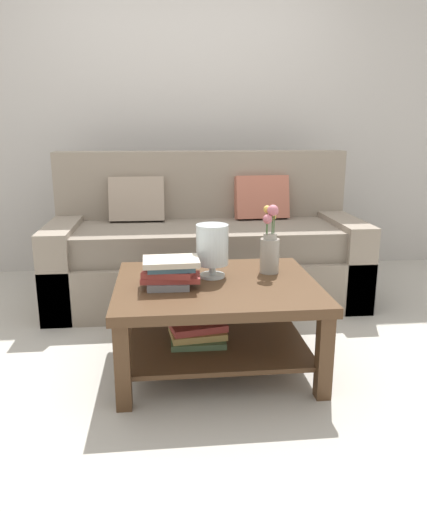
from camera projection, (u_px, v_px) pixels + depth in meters
The scene contains 7 objects.
ground_plane at pixel (199, 339), 2.95m from camera, with size 10.00×10.00×0.00m, color #B7B2A8.
back_wall at pixel (183, 113), 4.19m from camera, with size 6.40×0.12×2.70m, color #BCB7B2.
couch at pixel (205, 249), 3.61m from camera, with size 2.20×0.90×1.06m.
coffee_table at pixel (215, 307), 2.55m from camera, with size 1.03×0.87×0.46m.
book_stack_main at pixel (170, 272), 2.43m from camera, with size 0.30×0.23×0.15m.
glass_hurricane_vase at pixel (212, 246), 2.57m from camera, with size 0.17×0.17×0.28m.
flower_pitcher at pixel (270, 246), 2.65m from camera, with size 0.10×0.10×0.38m.
Camera 1 is at (-0.19, -2.72, 1.24)m, focal length 34.37 mm.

